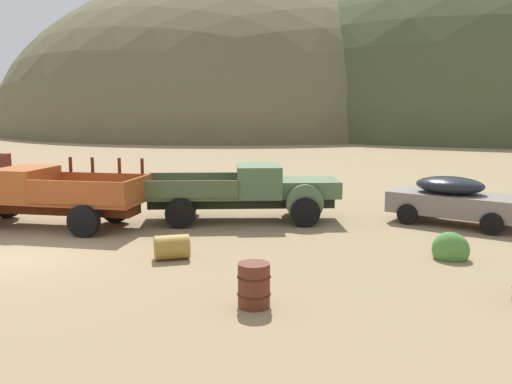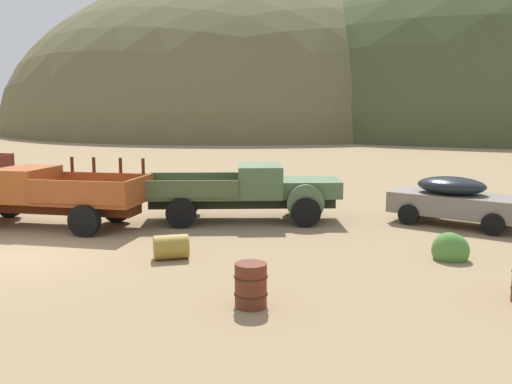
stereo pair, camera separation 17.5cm
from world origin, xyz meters
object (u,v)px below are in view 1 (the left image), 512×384
Objects in this scene: oil_drum_foreground at (254,285)px; truck_weathered_green at (256,191)px; truck_oxide_orange at (29,195)px; car_primer_gray at (461,200)px; oil_drum_tipped at (172,247)px.

truck_weathered_green is at bearing 106.90° from oil_drum_foreground.
truck_oxide_orange is 10.30m from oil_drum_foreground.
truck_oxide_orange is 13.90m from car_primer_gray.
truck_oxide_orange is 6.39× the size of oil_drum_tipped.
car_primer_gray is 9.99m from oil_drum_foreground.
truck_weathered_green is at bearing -161.36° from truck_oxide_orange.
truck_oxide_orange is at bearing -143.88° from car_primer_gray.
truck_weathered_green reaches higher than car_primer_gray.
oil_drum_foreground is at bearing -40.99° from oil_drum_tipped.
car_primer_gray reaches higher than oil_drum_foreground.
car_primer_gray reaches higher than oil_drum_tipped.
truck_oxide_orange reaches higher than oil_drum_foreground.
car_primer_gray is (6.56, 1.20, -0.19)m from truck_weathered_green.
truck_oxide_orange is at bearing 159.91° from oil_drum_tipped.
car_primer_gray is at bearing 42.13° from oil_drum_tipped.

